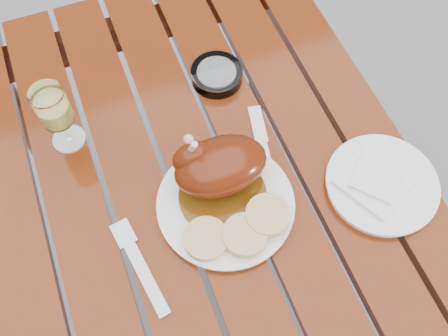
# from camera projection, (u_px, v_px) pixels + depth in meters

# --- Properties ---
(ground) EXTENTS (60.00, 60.00, 0.00)m
(ground) POSITION_uv_depth(u_px,v_px,m) (218.00, 304.00, 1.57)
(ground) COLOR slate
(ground) RESTS_ON ground
(table) EXTENTS (0.80, 1.20, 0.75)m
(table) POSITION_uv_depth(u_px,v_px,m) (216.00, 270.00, 1.24)
(table) COLOR maroon
(table) RESTS_ON ground
(dinner_plate) EXTENTS (0.31, 0.31, 0.02)m
(dinner_plate) POSITION_uv_depth(u_px,v_px,m) (226.00, 205.00, 0.90)
(dinner_plate) COLOR white
(dinner_plate) RESTS_ON table
(roast_duck) EXTENTS (0.17, 0.17, 0.12)m
(roast_duck) POSITION_uv_depth(u_px,v_px,m) (217.00, 166.00, 0.88)
(roast_duck) COLOR #543009
(roast_duck) RESTS_ON dinner_plate
(bread_dumplings) EXTENTS (0.19, 0.10, 0.03)m
(bread_dumplings) POSITION_uv_depth(u_px,v_px,m) (240.00, 230.00, 0.86)
(bread_dumplings) COLOR #DEBA87
(bread_dumplings) RESTS_ON dinner_plate
(wine_glass) EXTENTS (0.08, 0.08, 0.15)m
(wine_glass) POSITION_uv_depth(u_px,v_px,m) (58.00, 118.00, 0.91)
(wine_glass) COLOR #F7F170
(wine_glass) RESTS_ON table
(side_plate) EXTENTS (0.23, 0.23, 0.02)m
(side_plate) POSITION_uv_depth(u_px,v_px,m) (382.00, 184.00, 0.92)
(side_plate) COLOR white
(side_plate) RESTS_ON table
(napkin) EXTENTS (0.16, 0.16, 0.01)m
(napkin) POSITION_uv_depth(u_px,v_px,m) (376.00, 178.00, 0.91)
(napkin) COLOR white
(napkin) RESTS_ON side_plate
(ashtray) EXTENTS (0.14, 0.14, 0.03)m
(ashtray) POSITION_uv_depth(u_px,v_px,m) (217.00, 75.00, 1.03)
(ashtray) COLOR #B2B7BC
(ashtray) RESTS_ON table
(fork) EXTENTS (0.05, 0.17, 0.01)m
(fork) POSITION_uv_depth(u_px,v_px,m) (143.00, 271.00, 0.85)
(fork) COLOR gray
(fork) RESTS_ON table
(knife) EXTENTS (0.06, 0.19, 0.01)m
(knife) POSITION_uv_depth(u_px,v_px,m) (267.00, 162.00, 0.95)
(knife) COLOR gray
(knife) RESTS_ON table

